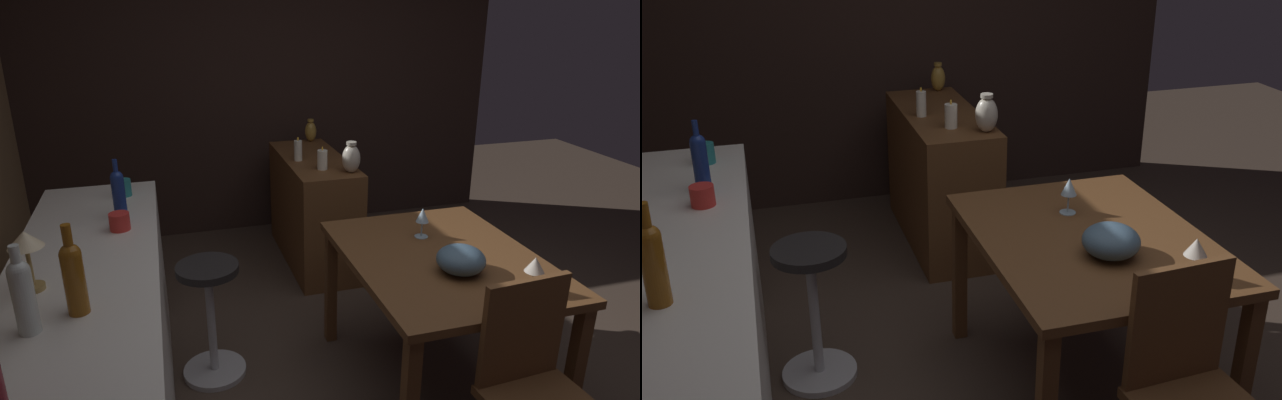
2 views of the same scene
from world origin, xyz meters
TOP-DOWN VIEW (x-y plane):
  - wall_side_right at (2.55, 0.30)m, footprint 0.10×4.40m
  - dining_table at (0.11, -0.27)m, footprint 1.16×0.90m
  - kitchen_counter at (0.17, 1.36)m, footprint 2.10×0.60m
  - sideboard_cabinet at (1.72, -0.06)m, footprint 1.10×0.44m
  - chair_near_window at (-0.60, -0.31)m, footprint 0.42×0.42m
  - bar_stool at (0.51, 0.84)m, footprint 0.34×0.34m
  - wine_glass_left at (0.35, -0.27)m, footprint 0.07×0.07m
  - wine_glass_right at (-0.32, -0.46)m, footprint 0.08×0.08m
  - fruit_bowl at (-0.07, -0.26)m, footprint 0.22×0.22m
  - wine_bottle_clear at (-0.32, 1.47)m, footprint 0.07×0.07m
  - wine_bottle_amber at (-0.23, 1.33)m, footprint 0.07×0.07m
  - wine_bottle_cobalt at (0.66, 1.22)m, footprint 0.06×0.06m
  - cup_red at (0.50, 1.22)m, footprint 0.13×0.09m
  - cup_teal at (0.99, 1.22)m, footprint 0.11×0.08m
  - counter_lamp at (-0.01, 1.51)m, footprint 0.13×0.13m
  - pillar_candle_tall at (1.67, 0.06)m, footprint 0.06×0.06m
  - pillar_candle_short at (1.42, -0.04)m, footprint 0.07×0.07m
  - vase_ceramic_ivory at (1.29, -0.21)m, footprint 0.12×0.12m
  - vase_brass at (2.20, -0.18)m, footprint 0.09×0.09m

SIDE VIEW (x-z plane):
  - bar_stool at x=0.51m, z-range 0.02..0.67m
  - sideboard_cabinet at x=1.72m, z-range 0.00..0.82m
  - kitchen_counter at x=0.17m, z-range 0.00..0.90m
  - chair_near_window at x=-0.60m, z-range 0.04..0.95m
  - dining_table at x=0.11m, z-range 0.28..1.02m
  - fruit_bowl at x=-0.07m, z-range 0.74..0.87m
  - wine_glass_left at x=0.35m, z-range 0.78..0.94m
  - wine_glass_right at x=-0.32m, z-range 0.78..0.95m
  - pillar_candle_short at x=1.42m, z-range 0.81..0.97m
  - pillar_candle_tall at x=1.67m, z-range 0.81..0.98m
  - vase_brass at x=2.20m, z-range 0.81..1.00m
  - vase_ceramic_ivory at x=1.29m, z-range 0.81..1.02m
  - cup_red at x=0.50m, z-range 0.90..0.98m
  - cup_teal at x=0.99m, z-range 0.90..0.99m
  - wine_bottle_cobalt at x=0.66m, z-range 0.88..1.18m
  - wine_bottle_clear at x=-0.32m, z-range 0.89..1.20m
  - wine_bottle_amber at x=-0.23m, z-range 0.88..1.21m
  - counter_lamp at x=-0.01m, z-range 0.96..1.20m
  - wall_side_right at x=2.55m, z-range 0.00..2.60m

